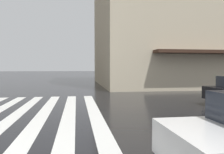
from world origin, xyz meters
TOP-DOWN VIEW (x-y plane):
  - zebra_crossing at (4.00, -1.31)m, footprint 13.00×6.50m

SIDE VIEW (x-z plane):
  - zebra_crossing at x=4.00m, z-range 0.00..0.01m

